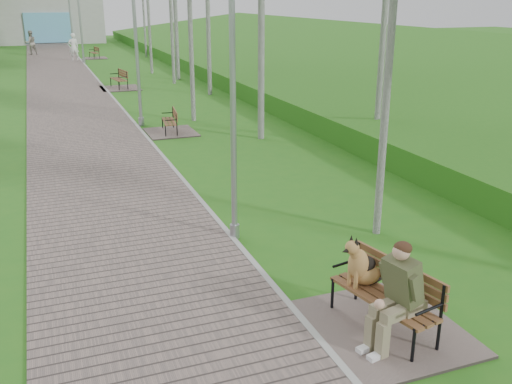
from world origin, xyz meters
The scene contains 15 objects.
ground centered at (0.00, 0.00, 0.00)m, with size 120.00×120.00×0.00m, color #296A1A.
walkway centered at (-1.75, 21.50, 0.02)m, with size 3.50×67.00×0.04m, color #625550.
kerb centered at (0.00, 21.50, 0.03)m, with size 0.10×67.00×0.05m, color #999993.
embankment centered at (12.00, 20.00, 0.00)m, with size 14.00×70.00×1.60m, color #35741C.
building_north centered at (-1.50, 50.97, 1.99)m, with size 10.00×5.20×4.00m.
bench_main centered at (0.83, -2.41, 0.47)m, with size 1.91×2.12×1.66m.
bench_second centered at (0.83, 9.96, 0.17)m, with size 1.53×1.70×0.94m.
bench_third centered at (0.65, 19.97, 0.20)m, with size 1.78×1.98×1.10m.
bench_far centered at (1.02, 34.79, 0.18)m, with size 1.59×1.77×0.98m.
lamp_post_near centered at (0.07, 1.22, 2.12)m, with size 0.18×0.18×4.53m.
lamp_post_second centered at (0.17, 11.36, 2.32)m, with size 0.19×0.19×4.97m.
lamp_post_third centered at (0.06, 32.01, 2.57)m, with size 0.21×0.21×5.50m.
lamp_post_far centered at (0.06, 41.26, 2.68)m, with size 0.22×0.22×5.73m.
pedestrian_near centered at (-0.41, 33.60, 0.92)m, with size 0.67×0.44×1.83m, color silver.
pedestrian_far centered at (-3.11, 38.92, 0.89)m, with size 0.87×0.68×1.78m, color gray.
Camera 1 is at (-2.99, -7.89, 4.19)m, focal length 40.00 mm.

